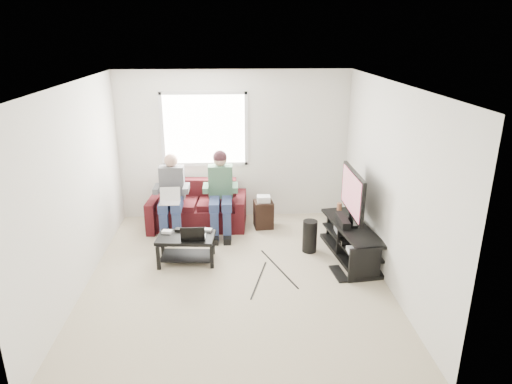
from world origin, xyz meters
TOP-DOWN VIEW (x-y plane):
  - floor at (0.00, 0.00)m, footprint 4.50×4.50m
  - ceiling at (0.00, 0.00)m, footprint 4.50×4.50m
  - wall_back at (0.00, 2.25)m, footprint 4.50×0.00m
  - wall_front at (0.00, -2.25)m, footprint 4.50×0.00m
  - wall_left at (-2.00, 0.00)m, footprint 0.00×4.50m
  - wall_right at (2.00, 0.00)m, footprint 0.00×4.50m
  - window at (-0.50, 2.23)m, footprint 1.48×0.04m
  - sofa at (-0.63, 1.81)m, footprint 1.68×0.86m
  - person_left at (-1.03, 1.55)m, footprint 0.40×0.71m
  - person_right at (-0.23, 1.57)m, footprint 0.40×0.71m
  - laptop_silver at (-1.03, 1.29)m, footprint 0.36×0.28m
  - coffee_table at (-0.72, 0.49)m, footprint 0.85×0.57m
  - laptop_black at (-0.60, 0.41)m, footprint 0.34×0.25m
  - controller_a at (-1.00, 0.61)m, footprint 0.16×0.12m
  - controller_b at (-0.82, 0.67)m, footprint 0.15×0.11m
  - controller_c at (-0.42, 0.64)m, footprint 0.16×0.12m
  - tv_stand at (1.71, 0.52)m, footprint 0.65×1.55m
  - tv at (1.71, 0.62)m, footprint 0.12×1.10m
  - soundbar at (1.59, 0.62)m, footprint 0.12×0.50m
  - drink_cup at (1.66, 1.15)m, footprint 0.08×0.08m
  - console_white at (1.71, 0.12)m, footprint 0.30×0.22m
  - console_grey at (1.71, 0.82)m, footprint 0.34×0.26m
  - console_black at (1.71, 0.47)m, footprint 0.38×0.30m
  - subwoofer at (1.12, 0.72)m, footprint 0.22×0.22m
  - keyboard_floor at (1.42, -0.02)m, footprint 0.20×0.47m
  - end_table at (0.49, 1.68)m, footprint 0.31×0.31m

SIDE VIEW (x-z plane):
  - floor at x=0.00m, z-range 0.00..0.00m
  - keyboard_floor at x=1.42m, z-range 0.00..0.03m
  - tv_stand at x=1.71m, z-range -0.03..0.47m
  - subwoofer at x=1.12m, z-range 0.00..0.50m
  - end_table at x=0.49m, z-range -0.03..0.54m
  - sofa at x=-0.63m, z-range -0.09..0.67m
  - console_white at x=1.71m, z-range 0.26..0.32m
  - coffee_table at x=-0.72m, z-range 0.09..0.50m
  - console_black at x=1.71m, z-range 0.26..0.33m
  - console_grey at x=1.71m, z-range 0.26..0.34m
  - controller_a at x=-1.00m, z-range 0.41..0.45m
  - controller_b at x=-0.82m, z-range 0.41..0.45m
  - controller_c at x=-0.42m, z-range 0.41..0.45m
  - laptop_black at x=-0.60m, z-range 0.41..0.65m
  - soundbar at x=1.59m, z-range 0.50..0.60m
  - drink_cup at x=1.66m, z-range 0.50..0.62m
  - laptop_silver at x=-1.03m, z-range 0.56..0.80m
  - person_left at x=-1.03m, z-range 0.06..1.36m
  - person_right at x=-0.23m, z-range 0.09..1.45m
  - tv at x=1.71m, z-range 0.55..1.36m
  - wall_back at x=0.00m, z-range -0.95..3.55m
  - wall_front at x=0.00m, z-range -0.95..3.55m
  - wall_left at x=-2.00m, z-range -0.95..3.55m
  - wall_right at x=2.00m, z-range -0.95..3.55m
  - window at x=-0.50m, z-range 0.96..2.24m
  - ceiling at x=0.00m, z-range 2.60..2.60m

